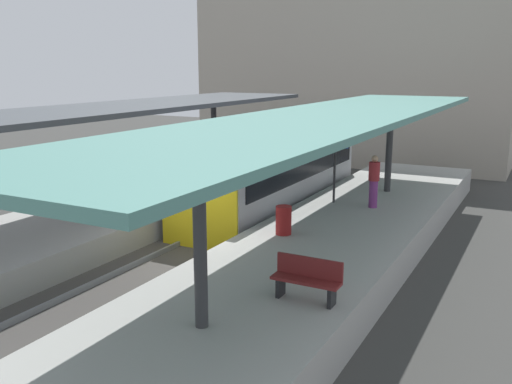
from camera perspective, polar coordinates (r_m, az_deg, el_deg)
ground_plane at (r=16.49m, az=-7.18°, el=-7.13°), size 80.00×80.00×0.00m
platform_left at (r=18.69m, az=-16.85°, el=-3.59°), size 4.40×28.00×1.00m
platform_right at (r=14.58m, az=5.22°, el=-7.68°), size 4.40×28.00×1.00m
track_ballast at (r=16.46m, az=-7.19°, el=-6.80°), size 3.20×28.00×0.20m
rail_near_side at (r=16.81m, az=-9.23°, el=-5.84°), size 0.08×28.00×0.14m
rail_far_side at (r=16.02m, az=-5.08°, el=-6.66°), size 0.08×28.00×0.14m
commuter_train at (r=20.85m, az=1.78°, el=2.08°), size 2.78×10.14×3.10m
canopy_left at (r=19.05m, az=-14.59°, el=8.08°), size 4.18×21.00×3.29m
canopy_right at (r=15.04m, az=7.58°, el=7.44°), size 4.18×21.00×3.34m
platform_bench at (r=11.26m, az=5.24°, el=-8.71°), size 1.40×0.41×0.86m
platform_sign at (r=19.06m, az=8.06°, el=3.69°), size 0.90×0.08×2.21m
litter_bin at (r=15.51m, az=2.83°, el=-2.89°), size 0.44×0.44×0.80m
passenger_near_bench at (r=18.72m, az=11.93°, el=1.14°), size 0.36×0.36×1.74m
station_building_backdrop at (r=34.36m, az=9.94°, el=12.40°), size 18.00×6.00×11.00m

